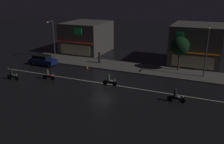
{
  "coord_description": "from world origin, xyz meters",
  "views": [
    {
      "loc": [
        12.75,
        -26.42,
        11.24
      ],
      "look_at": [
        0.67,
        1.86,
        1.03
      ],
      "focal_mm": 39.39,
      "sensor_mm": 36.0,
      "label": 1
    }
  ],
  "objects": [
    {
      "name": "streetlamp_mid",
      "position": [
        11.8,
        7.19,
        4.24
      ],
      "size": [
        0.44,
        1.64,
        6.93
      ],
      "color": "#47494C",
      "rests_on": "sidewalk_far"
    },
    {
      "name": "motorcycle_trailing_far",
      "position": [
        1.22,
        -0.26,
        0.63
      ],
      "size": [
        1.9,
        0.6,
        1.52
      ],
      "rotation": [
        0.0,
        0.0,
        3.02
      ],
      "color": "black",
      "rests_on": "ground"
    },
    {
      "name": "parked_car_near_kerb",
      "position": [
        -11.93,
        3.57,
        0.87
      ],
      "size": [
        4.3,
        1.98,
        1.67
      ],
      "color": "navy",
      "rests_on": "ground"
    },
    {
      "name": "sidewalk_far",
      "position": [
        0.0,
        7.72,
        0.07
      ],
      "size": [
        33.24,
        4.85,
        0.14
      ],
      "primitive_type": "cube",
      "color": "#5B5954",
      "rests_on": "ground"
    },
    {
      "name": "traffic_cone",
      "position": [
        -4.7,
        4.82,
        0.28
      ],
      "size": [
        0.36,
        0.36,
        0.55
      ],
      "primitive_type": "cone",
      "color": "orange",
      "rests_on": "ground"
    },
    {
      "name": "pedestrian_on_sidewalk",
      "position": [
        -4.08,
        7.83,
        1.06
      ],
      "size": [
        0.35,
        0.35,
        1.97
      ],
      "rotation": [
        0.0,
        0.0,
        3.66
      ],
      "color": "#232328",
      "rests_on": "sidewalk_far"
    },
    {
      "name": "streetlamp_west",
      "position": [
        -12.93,
        7.92,
        3.94
      ],
      "size": [
        0.44,
        1.64,
        6.36
      ],
      "color": "#47494C",
      "rests_on": "sidewalk_far"
    },
    {
      "name": "motorcycle_lead",
      "position": [
        -7.09,
        -1.51,
        0.63
      ],
      "size": [
        1.9,
        0.6,
        1.52
      ],
      "rotation": [
        0.0,
        0.0,
        3.07
      ],
      "color": "black",
      "rests_on": "ground"
    },
    {
      "name": "storefront_left_block",
      "position": [
        -9.97,
        14.54,
        2.82
      ],
      "size": [
        7.4,
        8.96,
        5.65
      ],
      "color": "#56514C",
      "rests_on": "ground"
    },
    {
      "name": "ground_plane",
      "position": [
        0.0,
        0.0,
        0.0
      ],
      "size": [
        140.0,
        140.0,
        0.0
      ],
      "primitive_type": "plane",
      "color": "black"
    },
    {
      "name": "street_tree",
      "position": [
        8.16,
        9.04,
        3.72
      ],
      "size": [
        2.68,
        2.68,
        4.94
      ],
      "color": "#473323",
      "rests_on": "sidewalk_far"
    },
    {
      "name": "motorcycle_opposite_lane",
      "position": [
        -11.42,
        -3.42,
        0.63
      ],
      "size": [
        1.9,
        0.6,
        1.52
      ],
      "rotation": [
        0.0,
        0.0,
        3.07
      ],
      "color": "black",
      "rests_on": "ground"
    },
    {
      "name": "lane_divider_stripe",
      "position": [
        0.0,
        0.0,
        0.01
      ],
      "size": [
        31.58,
        0.16,
        0.01
      ],
      "primitive_type": "cube",
      "color": "beige",
      "rests_on": "ground"
    },
    {
      "name": "motorcycle_following",
      "position": [
        9.63,
        -1.95,
        0.63
      ],
      "size": [
        1.9,
        0.6,
        1.52
      ],
      "rotation": [
        0.0,
        0.0,
        3.15
      ],
      "color": "black",
      "rests_on": "ground"
    },
    {
      "name": "storefront_center_block",
      "position": [
        9.97,
        14.25,
        3.14
      ],
      "size": [
        7.5,
        8.37,
        6.28
      ],
      "color": "#56514C",
      "rests_on": "ground"
    }
  ]
}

